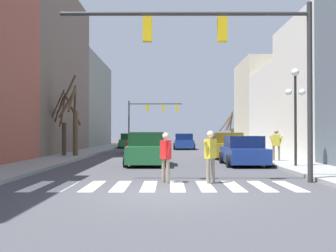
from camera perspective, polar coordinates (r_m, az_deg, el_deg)
name	(u,v)px	position (r m, az deg, el deg)	size (l,w,h in m)	color
ground_plane	(162,194)	(11.06, -0.91, -9.90)	(240.00, 240.00, 0.00)	#424247
building_row_left	(24,78)	(32.37, -20.21, 6.49)	(6.00, 50.64, 13.63)	gray
building_row_right	(334,92)	(27.48, 23.01, 4.62)	(6.00, 40.97, 9.23)	#515B66
crosswalk_stripes	(163,186)	(12.72, -0.80, -8.70)	(8.55, 2.60, 0.01)	white
traffic_signal_near	(233,49)	(14.02, 9.34, 11.03)	(8.72, 0.28, 6.24)	#2D2D2D
traffic_signal_far	(148,112)	(52.37, -2.85, 2.03)	(7.15, 0.28, 5.93)	#2D2D2D
street_lamp_right_corner	(295,97)	(19.55, 17.90, 4.00)	(0.95, 0.36, 4.60)	black
car_driving_toward_lane	(146,150)	(20.58, -3.17, -3.48)	(2.17, 4.14, 1.73)	#236B38
car_parked_right_far	(183,142)	(39.91, 2.22, -2.32)	(2.12, 4.14, 1.60)	navy
car_parked_right_near	(129,141)	(43.91, -5.65, -2.19)	(2.18, 4.68, 1.60)	#236B38
car_parked_left_mid	(243,151)	(20.92, 10.81, -3.64)	(2.16, 4.24, 1.54)	navy
car_driving_away_lane	(226,146)	(26.47, 8.45, -2.93)	(2.20, 4.34, 1.70)	#A38423
car_parked_left_near	(140,144)	(31.87, -4.08, -2.60)	(2.17, 4.85, 1.69)	red
pedestrian_crossing_street	(210,152)	(13.39, 6.08, -3.80)	(0.55, 0.65, 1.78)	#7A705B
pedestrian_waiting_at_curb	(276,142)	(22.70, 15.35, -2.31)	(0.71, 0.38, 1.71)	#7A705B
pedestrian_on_left_sidewalk	(165,153)	(13.43, -0.43, -3.96)	(0.44, 0.68, 1.71)	#7A705B
street_tree_right_far	(63,126)	(27.96, -14.94, 0.03)	(2.46, 2.34, 4.54)	#473828
street_tree_left_near	(230,129)	(42.11, 8.94, -0.42)	(1.52, 1.55, 3.82)	brown
street_tree_left_far	(72,119)	(27.45, -13.70, 1.00)	(1.71, 2.41, 5.51)	brown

